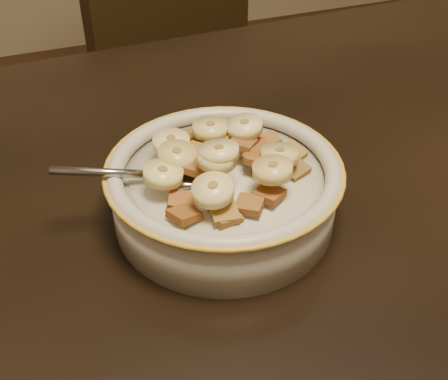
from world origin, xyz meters
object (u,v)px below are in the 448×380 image
object	(u,v)px
chair	(202,115)
cereal_bowl	(224,197)
spoon	(188,175)
table	(302,266)

from	to	relation	value
chair	cereal_bowl	size ratio (longest dim) A/B	4.97
spoon	chair	bearing A→B (deg)	170.63
chair	cereal_bowl	world-z (taller)	chair
table	spoon	bearing A→B (deg)	137.36
chair	cereal_bowl	bearing A→B (deg)	-126.77
cereal_bowl	spoon	world-z (taller)	spoon
cereal_bowl	spoon	bearing A→B (deg)	169.98
spoon	cereal_bowl	bearing A→B (deg)	90.00
table	chair	size ratio (longest dim) A/B	1.49
chair	cereal_bowl	distance (m)	0.73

